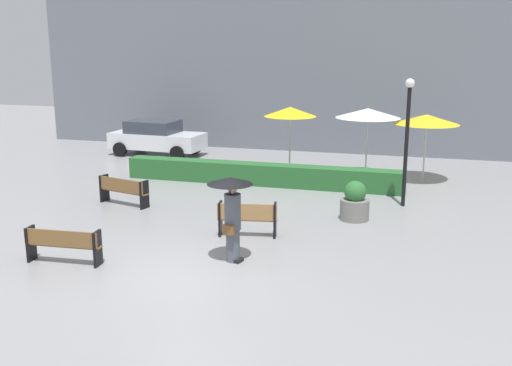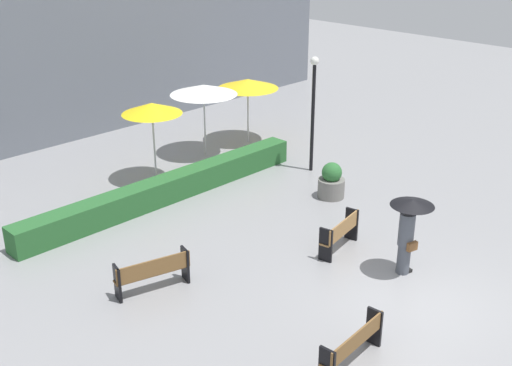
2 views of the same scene
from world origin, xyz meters
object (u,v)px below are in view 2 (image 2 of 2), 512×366
object	(u,v)px
lamp_post	(313,102)
patio_umbrella_white	(204,90)
bench_mid_center	(340,232)
patio_umbrella_yellow	(152,109)
bench_near_left	(353,343)
patio_umbrella_yellow_far	(248,84)
planter_pot	(331,182)
pedestrian_with_umbrella	(409,224)
bench_far_left	(153,272)

from	to	relation	value
lamp_post	patio_umbrella_white	size ratio (longest dim) A/B	1.51
bench_mid_center	patio_umbrella_yellow	size ratio (longest dim) A/B	0.60
bench_near_left	patio_umbrella_yellow_far	size ratio (longest dim) A/B	0.74
bench_mid_center	patio_umbrella_yellow	distance (m)	7.53
patio_umbrella_yellow_far	planter_pot	bearing A→B (deg)	-108.28
patio_umbrella_yellow	pedestrian_with_umbrella	bearing A→B (deg)	-85.46
patio_umbrella_white	bench_far_left	bearing A→B (deg)	-138.50
bench_far_left	planter_pot	size ratio (longest dim) A/B	1.60
bench_far_left	patio_umbrella_yellow_far	xyz separation A→B (m)	(9.00, 6.02, 1.78)
planter_pot	patio_umbrella_yellow_far	size ratio (longest dim) A/B	0.46
bench_near_left	pedestrian_with_umbrella	size ratio (longest dim) A/B	0.90
pedestrian_with_umbrella	patio_umbrella_yellow	world-z (taller)	patio_umbrella_yellow
bench_far_left	lamp_post	distance (m)	8.97
bench_far_left	bench_mid_center	bearing A→B (deg)	-22.05
patio_umbrella_white	patio_umbrella_yellow_far	size ratio (longest dim) A/B	1.06
bench_mid_center	lamp_post	xyz separation A→B (m)	(3.80, 4.23, 1.88)
patio_umbrella_white	patio_umbrella_yellow_far	world-z (taller)	patio_umbrella_white
patio_umbrella_white	lamp_post	bearing A→B (deg)	-67.60
bench_far_left	patio_umbrella_yellow	xyz separation A→B (m)	(4.11, 5.38, 1.97)
pedestrian_with_umbrella	patio_umbrella_white	size ratio (longest dim) A/B	0.77
patio_umbrella_yellow_far	lamp_post	bearing A→B (deg)	-98.66
bench_mid_center	patio_umbrella_white	bearing A→B (deg)	74.25
pedestrian_with_umbrella	patio_umbrella_white	world-z (taller)	patio_umbrella_white
pedestrian_with_umbrella	patio_umbrella_yellow_far	size ratio (longest dim) A/B	0.82
lamp_post	patio_umbrella_yellow	xyz separation A→B (m)	(-4.33, 3.03, 0.06)
bench_mid_center	lamp_post	distance (m)	5.99
bench_near_left	lamp_post	size ratio (longest dim) A/B	0.46
lamp_post	patio_umbrella_yellow_far	distance (m)	3.72
bench_far_left	patio_umbrella_yellow_far	distance (m)	10.97
patio_umbrella_white	bench_mid_center	bearing A→B (deg)	-105.75
bench_near_left	patio_umbrella_white	distance (m)	12.59
bench_mid_center	patio_umbrella_yellow	world-z (taller)	patio_umbrella_yellow
planter_pot	patio_umbrella_white	size ratio (longest dim) A/B	0.44
pedestrian_with_umbrella	patio_umbrella_yellow	bearing A→B (deg)	94.54
lamp_post	bench_near_left	bearing A→B (deg)	-135.06
bench_near_left	patio_umbrella_yellow_far	bearing A→B (deg)	54.36
planter_pot	patio_umbrella_yellow_far	world-z (taller)	patio_umbrella_yellow_far
planter_pot	patio_umbrella_yellow	world-z (taller)	patio_umbrella_yellow
patio_umbrella_yellow	patio_umbrella_white	distance (m)	2.88
lamp_post	patio_umbrella_white	xyz separation A→B (m)	(-1.55, 3.76, 0.02)
bench_near_left	patio_umbrella_white	world-z (taller)	patio_umbrella_white
pedestrian_with_umbrella	bench_far_left	bearing A→B (deg)	142.31
bench_far_left	patio_umbrella_yellow_far	bearing A→B (deg)	33.76
bench_mid_center	lamp_post	world-z (taller)	lamp_post
bench_mid_center	planter_pot	xyz separation A→B (m)	(2.51, 2.32, -0.04)
bench_far_left	bench_mid_center	distance (m)	5.01
planter_pot	patio_umbrella_yellow	bearing A→B (deg)	121.69
bench_mid_center	patio_umbrella_white	xyz separation A→B (m)	(2.25, 7.98, 1.90)
bench_mid_center	pedestrian_with_umbrella	world-z (taller)	pedestrian_with_umbrella
bench_near_left	planter_pot	world-z (taller)	planter_pot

